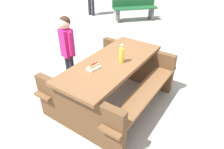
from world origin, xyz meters
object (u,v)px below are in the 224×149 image
(soda_bottle, at_px, (122,54))
(park_bench_near, at_px, (134,7))
(picnic_table, at_px, (112,79))
(hotdog_tray, at_px, (94,67))
(child_in_coat, at_px, (67,43))

(soda_bottle, distance_m, park_bench_near, 4.49)
(soda_bottle, bearing_deg, picnic_table, -58.99)
(picnic_table, distance_m, park_bench_near, 4.47)
(picnic_table, height_order, park_bench_near, park_bench_near)
(picnic_table, height_order, hotdog_tray, hotdog_tray)
(soda_bottle, xyz_separation_m, park_bench_near, (-3.83, -2.31, -0.43))
(picnic_table, bearing_deg, hotdog_tray, -10.81)
(picnic_table, distance_m, hotdog_tray, 0.47)
(soda_bottle, relative_size, hotdog_tray, 1.44)
(soda_bottle, height_order, park_bench_near, soda_bottle)
(soda_bottle, distance_m, hotdog_tray, 0.44)
(picnic_table, bearing_deg, park_bench_near, -150.62)
(child_in_coat, height_order, park_bench_near, child_in_coat)
(hotdog_tray, bearing_deg, picnic_table, 169.19)
(soda_bottle, xyz_separation_m, child_in_coat, (0.12, -1.05, -0.08))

